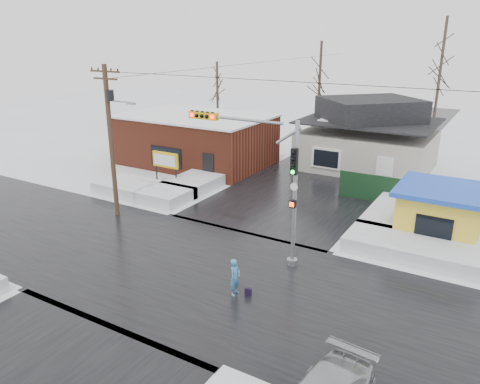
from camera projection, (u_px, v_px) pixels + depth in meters
The scene contains 19 objects.
ground at pixel (188, 270), 22.10m from camera, with size 120.00×120.00×0.00m, color white.
road_ns at pixel (188, 270), 22.10m from camera, with size 10.00×120.00×0.02m, color black.
road_ew at pixel (188, 270), 22.10m from camera, with size 120.00×10.00×0.02m, color black.
snowbank_nw at pixel (143, 191), 32.02m from camera, with size 7.00×3.00×0.80m, color white.
snowbank_ne at pixel (417, 249), 23.33m from camera, with size 7.00×3.00×0.80m, color white.
snowbank_nside_w at pixel (209, 177), 35.13m from camera, with size 3.00×8.00×0.80m, color white.
snowbank_nside_e at pixel (399, 211), 28.37m from camera, with size 3.00×8.00×0.80m, color white.
traffic_signal at pixel (265, 170), 21.88m from camera, with size 6.05×0.68×7.00m.
utility_pole at pixel (111, 133), 27.13m from camera, with size 3.15×0.44×9.00m.
brick_building at pixel (196, 139), 39.77m from camera, with size 12.20×8.20×4.12m.
marquee_sign at pixel (165, 161), 33.56m from camera, with size 2.20×0.21×2.55m.
house at pixel (368, 136), 38.21m from camera, with size 10.40×8.40×5.76m.
kiosk at pixel (440, 212), 25.19m from camera, with size 4.60×4.60×2.88m.
fence at pixel (399, 192), 30.08m from camera, with size 8.00×0.12×1.80m, color black.
tree_far_left at pixel (320, 64), 42.65m from camera, with size 3.00×3.00×10.00m.
tree_far_mid at pixel (443, 47), 38.94m from camera, with size 3.00×3.00×12.00m.
tree_far_west at pixel (217, 79), 46.36m from camera, with size 3.00×3.00×8.00m.
pedestrian at pixel (235, 277), 19.76m from camera, with size 0.60×0.39×1.64m, color teal.
shopping_bag at pixel (248, 292), 19.85m from camera, with size 0.28×0.12×0.35m, color black.
Camera 1 is at (12.17, -15.73, 10.61)m, focal length 35.00 mm.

